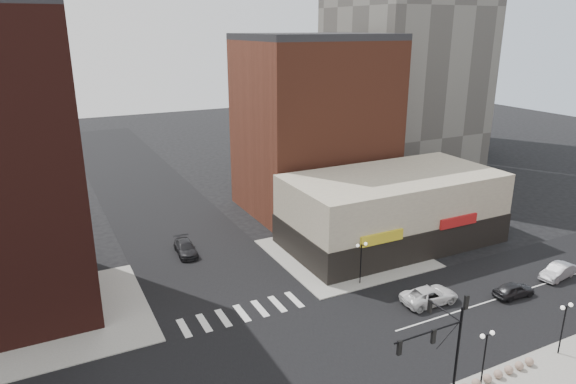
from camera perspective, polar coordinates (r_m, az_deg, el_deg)
ground at (r=39.42m, az=-0.29°, el=-18.81°), size 240.00×240.00×0.00m
road_ew at (r=39.41m, az=-0.29°, el=-18.80°), size 200.00×14.00×0.02m
road_ns at (r=39.41m, az=-0.29°, el=-18.80°), size 14.00×200.00×0.02m
sidewalk_nw at (r=48.82m, az=-24.40°, el=-12.65°), size 15.00×15.00×0.12m
sidewalk_ne at (r=56.58m, az=6.33°, el=-6.77°), size 15.00×15.00×0.12m
building_ne_midrise at (r=67.77m, az=2.93°, el=7.18°), size 18.00×15.00×22.00m
building_ne_row at (r=59.30m, az=11.46°, el=-2.46°), size 24.20×12.20×8.00m
traffic_signal at (r=34.92m, az=16.91°, el=-15.16°), size 5.59×3.09×7.77m
street_lamp_se_a at (r=38.11m, az=21.14°, el=-15.59°), size 1.22×0.32×4.16m
street_lamp_se_b at (r=43.79m, az=28.40°, el=-12.04°), size 1.22×0.32×4.16m
street_lamp_ne at (r=49.08m, az=8.14°, el=-6.70°), size 1.22×0.32×4.16m
bollard_row at (r=40.77m, az=22.32°, el=-18.21°), size 6.92×0.62×0.62m
white_suv at (r=48.30m, az=15.45°, el=-11.02°), size 5.45×2.74×1.48m
dark_sedan_east at (r=51.90m, az=23.79°, el=-9.92°), size 4.10×1.87×1.36m
silver_sedan at (r=57.31m, az=27.81°, el=-7.81°), size 4.54×2.11×1.44m
dark_sedan_north at (r=57.02m, az=-11.32°, el=-6.12°), size 2.28×4.95×1.40m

